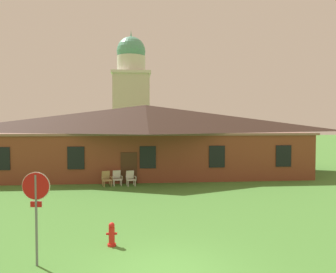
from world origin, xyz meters
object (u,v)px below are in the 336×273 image
stop_sign (36,199)px  lawn_chair_near_door (117,178)px  fire_hydrant (112,235)px  lawn_chair_by_porch (106,178)px  lawn_chair_left_end (131,178)px

stop_sign → lawn_chair_near_door: stop_sign is taller
stop_sign → fire_hydrant: size_ratio=3.41×
lawn_chair_by_porch → lawn_chair_near_door: 0.71m
lawn_chair_by_porch → fire_hydrant: (1.08, -10.99, -0.12)m
stop_sign → lawn_chair_left_end: 12.74m
fire_hydrant → lawn_chair_left_end: bearing=87.6°
lawn_chair_by_porch → lawn_chair_near_door: same height
lawn_chair_near_door → stop_sign: bearing=-97.3°
lawn_chair_by_porch → lawn_chair_left_end: bearing=0.6°
fire_hydrant → lawn_chair_near_door: bearing=92.1°
stop_sign → lawn_chair_left_end: stop_sign is taller
lawn_chair_by_porch → lawn_chair_near_door: bearing=18.4°
lawn_chair_left_end → lawn_chair_by_porch: bearing=-179.4°
stop_sign → fire_hydrant: stop_sign is taller
lawn_chair_near_door → fire_hydrant: 11.22m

